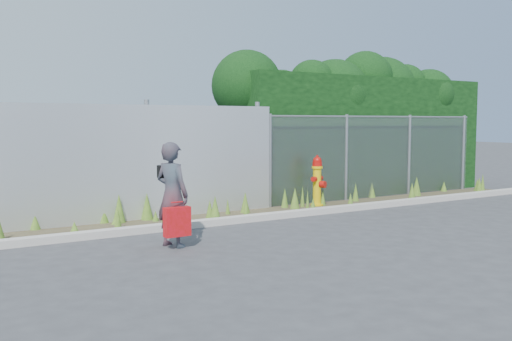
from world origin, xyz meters
name	(u,v)px	position (x,y,z in m)	size (l,w,h in m)	color
ground	(316,237)	(0.00, 0.00, 0.00)	(80.00, 80.00, 0.00)	#3A3A3D
curb	(258,217)	(0.00, 1.80, 0.06)	(16.00, 0.22, 0.12)	#B0A89E
weed_strip	(225,209)	(-0.33, 2.53, 0.16)	(16.00, 1.32, 0.54)	#433926
corrugated_fence	(67,166)	(-3.25, 3.01, 1.10)	(8.50, 0.21, 2.30)	silver
chainlink_fence	(379,156)	(4.25, 3.00, 1.03)	(6.50, 0.07, 2.05)	gray
hedge	(353,115)	(4.32, 4.05, 2.04)	(7.80, 2.03, 3.71)	black
fire_hydrant	(317,182)	(2.06, 2.63, 0.55)	(0.38, 0.34, 1.14)	yellow
woman	(172,195)	(-2.30, 0.56, 0.79)	(0.58, 0.38, 1.58)	#0F5664
red_tote_bag	(177,222)	(-2.32, 0.34, 0.41)	(0.39, 0.14, 0.52)	#AF120A
black_shoulder_bag	(166,171)	(-2.29, 0.81, 1.12)	(0.26, 0.11, 0.19)	black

